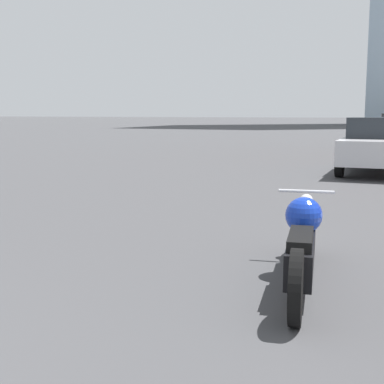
{
  "coord_description": "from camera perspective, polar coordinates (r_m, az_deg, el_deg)",
  "views": [
    {
      "loc": [
        4.5,
        -0.18,
        1.67
      ],
      "look_at": [
        1.73,
        6.31,
        0.63
      ],
      "focal_mm": 50.0,
      "sensor_mm": 36.0,
      "label": 1
    }
  ],
  "objects": [
    {
      "name": "motorcycle",
      "position": [
        5.42,
        11.66,
        -5.34
      ],
      "size": [
        0.73,
        2.7,
        0.82
      ],
      "rotation": [
        0.0,
        0.0,
        0.16
      ],
      "color": "black",
      "rests_on": "ground_plane"
    },
    {
      "name": "parked_car_silver",
      "position": [
        15.88,
        19.19,
        4.81
      ],
      "size": [
        1.98,
        4.55,
        1.55
      ],
      "rotation": [
        0.0,
        0.0,
        0.02
      ],
      "color": "#BCBCC1",
      "rests_on": "ground_plane"
    }
  ]
}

